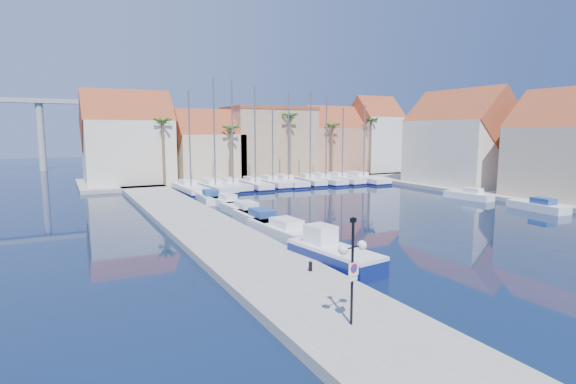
% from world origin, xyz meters
% --- Properties ---
extents(ground, '(260.00, 260.00, 0.00)m').
position_xyz_m(ground, '(0.00, 0.00, 0.00)').
color(ground, black).
rests_on(ground, ground).
extents(quay_west, '(6.00, 77.00, 0.50)m').
position_xyz_m(quay_west, '(-9.00, 13.50, 0.25)').
color(quay_west, gray).
rests_on(quay_west, ground).
extents(shore_north, '(54.00, 16.00, 0.50)m').
position_xyz_m(shore_north, '(10.00, 48.00, 0.25)').
color(shore_north, gray).
rests_on(shore_north, ground).
extents(shore_east, '(12.00, 60.00, 0.50)m').
position_xyz_m(shore_east, '(32.00, 15.00, 0.25)').
color(shore_east, gray).
rests_on(shore_east, ground).
extents(lamp_post, '(1.44, 0.63, 4.31)m').
position_xyz_m(lamp_post, '(-9.29, -8.23, 3.33)').
color(lamp_post, black).
rests_on(lamp_post, quay_west).
extents(bollard, '(0.21, 0.21, 0.52)m').
position_xyz_m(bollard, '(-7.32, -1.59, 0.76)').
color(bollard, black).
rests_on(bollard, quay_west).
extents(fishing_boat, '(3.14, 6.88, 2.32)m').
position_xyz_m(fishing_boat, '(-4.90, -0.01, 0.77)').
color(fishing_boat, navy).
rests_on(fishing_boat, ground).
extents(motorboat_west_0, '(2.91, 7.54, 1.40)m').
position_xyz_m(motorboat_west_0, '(-3.98, 8.60, 0.51)').
color(motorboat_west_0, white).
rests_on(motorboat_west_0, ground).
extents(motorboat_west_1, '(2.30, 7.17, 1.40)m').
position_xyz_m(motorboat_west_1, '(-3.85, 13.33, 0.51)').
color(motorboat_west_1, white).
rests_on(motorboat_west_1, ground).
extents(motorboat_west_2, '(2.38, 7.15, 1.40)m').
position_xyz_m(motorboat_west_2, '(-3.51, 17.87, 0.51)').
color(motorboat_west_2, white).
rests_on(motorboat_west_2, ground).
extents(motorboat_west_3, '(2.21, 5.99, 1.40)m').
position_xyz_m(motorboat_west_3, '(-3.36, 23.46, 0.51)').
color(motorboat_west_3, white).
rests_on(motorboat_west_3, ground).
extents(motorboat_west_4, '(2.73, 6.75, 1.40)m').
position_xyz_m(motorboat_west_4, '(-3.98, 27.40, 0.51)').
color(motorboat_west_4, white).
rests_on(motorboat_west_4, ground).
extents(motorboat_east_0, '(2.42, 6.18, 1.40)m').
position_xyz_m(motorboat_east_0, '(23.99, 6.31, 0.51)').
color(motorboat_east_0, white).
rests_on(motorboat_east_0, ground).
extents(motorboat_east_1, '(2.62, 5.87, 1.40)m').
position_xyz_m(motorboat_east_1, '(24.01, 15.01, 0.51)').
color(motorboat_east_1, white).
rests_on(motorboat_east_1, ground).
extents(sailboat_0, '(2.86, 9.70, 13.10)m').
position_xyz_m(sailboat_0, '(-4.04, 35.78, 0.60)').
color(sailboat_0, white).
rests_on(sailboat_0, ground).
extents(sailboat_1, '(3.35, 10.32, 14.84)m').
position_xyz_m(sailboat_1, '(-0.80, 35.72, 0.61)').
color(sailboat_1, white).
rests_on(sailboat_1, ground).
extents(sailboat_2, '(2.90, 9.08, 14.82)m').
position_xyz_m(sailboat_2, '(1.89, 36.07, 0.64)').
color(sailboat_2, white).
rests_on(sailboat_2, ground).
extents(sailboat_3, '(2.61, 9.10, 14.02)m').
position_xyz_m(sailboat_3, '(5.16, 35.91, 0.63)').
color(sailboat_3, white).
rests_on(sailboat_3, ground).
extents(sailboat_4, '(2.62, 8.85, 11.11)m').
position_xyz_m(sailboat_4, '(8.15, 36.62, 0.58)').
color(sailboat_4, white).
rests_on(sailboat_4, ground).
extents(sailboat_5, '(2.57, 9.67, 13.57)m').
position_xyz_m(sailboat_5, '(10.73, 36.69, 0.60)').
color(sailboat_5, white).
rests_on(sailboat_5, ground).
extents(sailboat_6, '(2.82, 8.37, 13.98)m').
position_xyz_m(sailboat_6, '(14.21, 36.23, 0.65)').
color(sailboat_6, white).
rests_on(sailboat_6, ground).
extents(sailboat_7, '(3.05, 9.44, 13.24)m').
position_xyz_m(sailboat_7, '(16.72, 36.02, 0.61)').
color(sailboat_7, white).
rests_on(sailboat_7, ground).
extents(sailboat_8, '(3.29, 9.75, 11.57)m').
position_xyz_m(sailboat_8, '(19.74, 36.12, 0.58)').
color(sailboat_8, white).
rests_on(sailboat_8, ground).
extents(sailboat_9, '(3.17, 11.24, 12.05)m').
position_xyz_m(sailboat_9, '(23.16, 35.30, 0.56)').
color(sailboat_9, white).
rests_on(sailboat_9, ground).
extents(building_0, '(12.30, 9.00, 13.50)m').
position_xyz_m(building_0, '(-10.00, 47.00, 6.52)').
color(building_0, beige).
rests_on(building_0, shore_north).
extents(building_1, '(10.30, 8.00, 11.00)m').
position_xyz_m(building_1, '(2.00, 47.00, 5.30)').
color(building_1, beige).
rests_on(building_1, shore_north).
extents(building_2, '(14.20, 10.20, 11.50)m').
position_xyz_m(building_2, '(13.00, 48.00, 6.26)').
color(building_2, '#9A7F5E').
rests_on(building_2, shore_north).
extents(building_3, '(10.30, 8.00, 12.00)m').
position_xyz_m(building_3, '(25.00, 47.00, 5.86)').
color(building_3, tan).
rests_on(building_3, shore_north).
extents(building_4, '(8.30, 8.00, 14.00)m').
position_xyz_m(building_4, '(34.00, 46.00, 6.97)').
color(building_4, white).
rests_on(building_4, shore_north).
extents(building_5, '(9.00, 12.30, 12.50)m').
position_xyz_m(building_5, '(32.00, 8.00, 5.96)').
color(building_5, beige).
rests_on(building_5, shore_east).
extents(building_6, '(9.00, 14.30, 13.50)m').
position_xyz_m(building_6, '(32.00, 24.00, 6.52)').
color(building_6, beige).
rests_on(building_6, shore_east).
extents(palm_0, '(2.60, 2.60, 10.15)m').
position_xyz_m(palm_0, '(-6.00, 42.00, 9.08)').
color(palm_0, brown).
rests_on(palm_0, shore_north).
extents(palm_1, '(2.60, 2.60, 9.15)m').
position_xyz_m(palm_1, '(4.00, 42.00, 8.14)').
color(palm_1, brown).
rests_on(palm_1, shore_north).
extents(palm_2, '(2.60, 2.60, 11.15)m').
position_xyz_m(palm_2, '(14.00, 42.00, 10.02)').
color(palm_2, brown).
rests_on(palm_2, shore_north).
extents(palm_3, '(2.60, 2.60, 9.65)m').
position_xyz_m(palm_3, '(22.00, 42.00, 8.61)').
color(palm_3, brown).
rests_on(palm_3, shore_north).
extents(palm_4, '(2.60, 2.60, 10.65)m').
position_xyz_m(palm_4, '(30.00, 42.00, 9.55)').
color(palm_4, brown).
rests_on(palm_4, shore_north).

